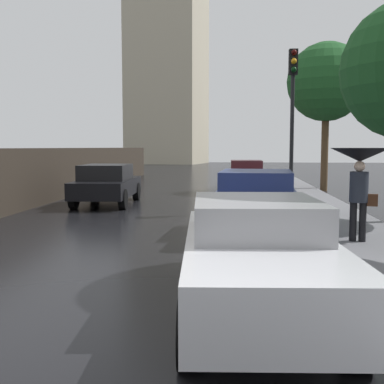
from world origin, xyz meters
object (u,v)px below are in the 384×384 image
(car_black_far_ahead, at_px, (107,183))
(traffic_light, at_px, (293,100))
(street_tree_near, at_px, (326,82))
(car_maroon_near_kerb, at_px, (246,175))
(pedestrian_with_umbrella_near, at_px, (360,165))
(car_blue_behind_camera, at_px, (256,201))
(car_white_mid_road, at_px, (257,255))

(car_black_far_ahead, distance_m, traffic_light, 6.96)
(car_black_far_ahead, distance_m, street_tree_near, 11.30)
(car_maroon_near_kerb, distance_m, pedestrian_with_umbrella_near, 13.27)
(car_blue_behind_camera, relative_size, pedestrian_with_umbrella_near, 2.25)
(car_blue_behind_camera, bearing_deg, car_maroon_near_kerb, 93.68)
(car_black_far_ahead, bearing_deg, car_maroon_near_kerb, -131.07)
(traffic_light, bearing_deg, car_maroon_near_kerb, 98.70)
(car_white_mid_road, bearing_deg, pedestrian_with_umbrella_near, 57.51)
(car_black_far_ahead, xyz_separation_m, traffic_light, (6.23, -1.56, 2.70))
(car_maroon_near_kerb, distance_m, car_white_mid_road, 17.13)
(pedestrian_with_umbrella_near, height_order, street_tree_near, street_tree_near)
(car_maroon_near_kerb, distance_m, traffic_light, 8.45)
(car_black_far_ahead, distance_m, pedestrian_with_umbrella_near, 9.74)
(car_maroon_near_kerb, bearing_deg, street_tree_near, -6.10)
(car_white_mid_road, xyz_separation_m, car_blue_behind_camera, (0.21, 5.56, 0.04))
(car_maroon_near_kerb, xyz_separation_m, car_white_mid_road, (-0.22, -17.13, 0.01))
(car_white_mid_road, bearing_deg, car_maroon_near_kerb, 85.14)
(car_black_far_ahead, bearing_deg, car_blue_behind_camera, 131.03)
(car_blue_behind_camera, bearing_deg, traffic_light, 75.34)
(street_tree_near, bearing_deg, car_maroon_near_kerb, 174.83)
(car_blue_behind_camera, height_order, street_tree_near, street_tree_near)
(traffic_light, bearing_deg, car_white_mid_road, -98.82)
(car_blue_behind_camera, bearing_deg, car_white_mid_road, -88.51)
(pedestrian_with_umbrella_near, height_order, traffic_light, traffic_light)
(car_maroon_near_kerb, distance_m, car_black_far_ahead, 8.09)
(car_black_far_ahead, height_order, traffic_light, traffic_light)
(car_white_mid_road, distance_m, pedestrian_with_umbrella_near, 4.68)
(car_white_mid_road, height_order, street_tree_near, street_tree_near)
(pedestrian_with_umbrella_near, distance_m, street_tree_near, 13.28)
(pedestrian_with_umbrella_near, bearing_deg, street_tree_near, -84.72)
(car_white_mid_road, height_order, car_blue_behind_camera, car_blue_behind_camera)
(car_black_far_ahead, xyz_separation_m, street_tree_near, (8.58, 6.03, 4.20))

